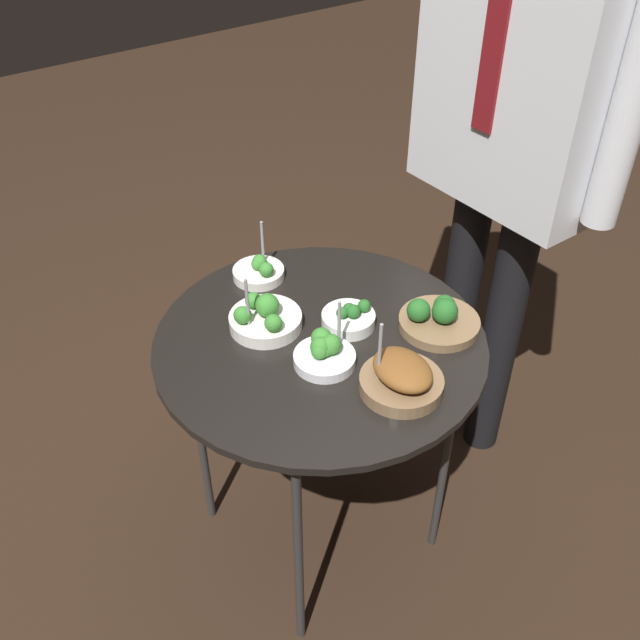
# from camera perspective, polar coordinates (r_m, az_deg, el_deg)

# --- Properties ---
(ground_plane) EXTENTS (8.00, 8.00, 0.00)m
(ground_plane) POSITION_cam_1_polar(r_m,az_deg,el_deg) (2.04, -0.00, -16.25)
(ground_plane) COLOR black
(serving_cart) EXTENTS (0.72, 0.72, 0.68)m
(serving_cart) POSITION_cam_1_polar(r_m,az_deg,el_deg) (1.56, -0.00, -2.69)
(serving_cart) COLOR black
(serving_cart) RESTS_ON ground_plane
(bowl_broccoli_mid_right) EXTENTS (0.18, 0.18, 0.08)m
(bowl_broccoli_mid_right) POSITION_cam_1_polar(r_m,az_deg,el_deg) (1.56, 9.42, 0.17)
(bowl_broccoli_mid_right) COLOR brown
(bowl_broccoli_mid_right) RESTS_ON serving_cart
(bowl_broccoli_back_left) EXTENTS (0.16, 0.16, 0.15)m
(bowl_broccoli_back_left) POSITION_cam_1_polar(r_m,az_deg,el_deg) (1.55, -4.48, 0.19)
(bowl_broccoli_back_left) COLOR silver
(bowl_broccoli_back_left) RESTS_ON serving_cart
(bowl_broccoli_mid_left) EXTENTS (0.13, 0.13, 0.14)m
(bowl_broccoli_mid_left) POSITION_cam_1_polar(r_m,az_deg,el_deg) (1.45, 0.35, -2.59)
(bowl_broccoli_mid_left) COLOR silver
(bowl_broccoli_mid_left) RESTS_ON serving_cart
(bowl_roast_front_right) EXTENTS (0.17, 0.17, 0.16)m
(bowl_roast_front_right) POSITION_cam_1_polar(r_m,az_deg,el_deg) (1.40, 6.55, -4.59)
(bowl_roast_front_right) COLOR brown
(bowl_roast_front_right) RESTS_ON serving_cart
(bowl_broccoli_far_rim) EXTENTS (0.12, 0.12, 0.06)m
(bowl_broccoli_far_rim) POSITION_cam_1_polar(r_m,az_deg,el_deg) (1.55, 2.34, 0.19)
(bowl_broccoli_far_rim) COLOR white
(bowl_broccoli_far_rim) RESTS_ON serving_cart
(bowl_broccoli_back_right) EXTENTS (0.12, 0.12, 0.13)m
(bowl_broccoli_back_right) POSITION_cam_1_polar(r_m,az_deg,el_deg) (1.70, -4.88, 3.93)
(bowl_broccoli_back_right) COLOR silver
(bowl_broccoli_back_right) RESTS_ON serving_cart
(waiter_figure) EXTENTS (0.61, 0.23, 1.65)m
(waiter_figure) POSITION_cam_1_polar(r_m,az_deg,el_deg) (1.74, 15.57, 16.30)
(waiter_figure) COLOR black
(waiter_figure) RESTS_ON ground_plane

